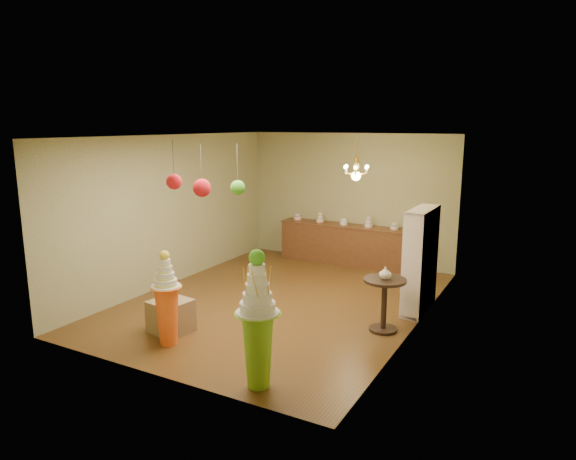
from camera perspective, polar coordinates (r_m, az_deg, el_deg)
The scene contains 17 objects.
floor at distance 9.55m, azimuth -0.84°, elevation -7.90°, with size 6.50×6.50×0.00m, color #543616.
ceiling at distance 9.00m, azimuth -0.89°, elevation 10.40°, with size 6.50×6.50×0.00m, color white.
wall_back at distance 12.06m, azimuth 6.77°, elevation 3.51°, with size 5.00×0.04×3.00m, color #989769.
wall_front at distance 6.60m, azimuth -14.92°, elevation -3.71°, with size 5.00×0.04×3.00m, color #989769.
wall_left at distance 10.60m, azimuth -12.73°, elevation 2.17°, with size 0.04×6.50×3.00m, color #989769.
wall_right at distance 8.24m, azimuth 14.44°, elevation -0.62°, with size 0.04×6.50×3.00m, color #989769.
pedestal_green at distance 6.39m, azimuth -3.37°, elevation -11.20°, with size 0.68×0.68×1.76m.
pedestal_orange at distance 7.79m, azimuth -13.28°, elevation -8.36°, with size 0.55×0.55×1.43m.
burlap_riser at distance 8.35m, azimuth -12.88°, elevation -9.30°, with size 0.56×0.56×0.51m, color olive.
sideboard at distance 11.99m, azimuth 6.15°, elevation -1.49°, with size 3.04×0.54×1.16m.
shelving_unit at distance 9.18m, azimuth 14.52°, elevation -3.22°, with size 0.33×1.20×1.80m.
round_table at distance 8.21m, azimuth 10.65°, elevation -7.36°, with size 0.72×0.72×0.85m.
vase at distance 8.09m, azimuth 10.76°, elevation -4.69°, with size 0.18×0.18×0.19m, color white.
pom_red_left at distance 7.13m, azimuth -9.54°, elevation 4.65°, with size 0.25×0.25×0.77m.
pom_green_mid at distance 7.09m, azimuth -5.60°, elevation 4.72°, with size 0.20×0.20×0.75m.
pom_red_right at distance 7.05m, azimuth -12.54°, elevation 5.27°, with size 0.21×0.21×0.65m.
chandelier at distance 9.73m, azimuth 7.58°, elevation 6.29°, with size 0.63×0.63×0.85m.
Camera 1 is at (4.43, -7.83, 3.22)m, focal length 32.00 mm.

